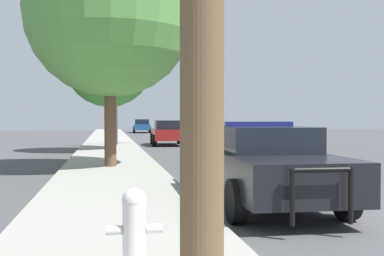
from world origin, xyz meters
TOP-DOWN VIEW (x-y plane):
  - sidewalk_left at (-5.10, 0.00)m, footprint 3.00×110.00m
  - police_car at (-2.32, 2.76)m, footprint 2.14×5.32m
  - fire_hydrant at (-4.97, -1.22)m, footprint 0.56×0.25m
  - traffic_light at (-3.57, 20.66)m, footprint 3.09×0.35m
  - car_background_midblock at (-1.75, 21.90)m, footprint 2.02×4.10m
  - car_background_distant at (-1.63, 44.80)m, footprint 2.06×4.46m
  - tree_sidewalk_mid at (-5.15, 16.97)m, footprint 4.15×4.15m
  - tree_sidewalk_near at (-5.13, 9.01)m, footprint 5.23×5.23m

SIDE VIEW (x-z plane):
  - sidewalk_left at x=-5.10m, z-range 0.00..0.13m
  - fire_hydrant at x=-4.97m, z-range 0.16..0.96m
  - car_background_distant at x=-1.63m, z-range 0.03..1.44m
  - car_background_midblock at x=-1.75m, z-range 0.03..1.49m
  - police_car at x=-2.32m, z-range 0.01..1.57m
  - traffic_light at x=-3.57m, z-range 1.17..6.43m
  - tree_sidewalk_mid at x=-5.15m, z-range 1.11..7.26m
  - tree_sidewalk_near at x=-5.13m, z-range 1.18..8.54m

